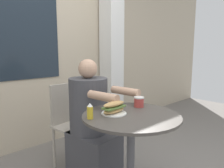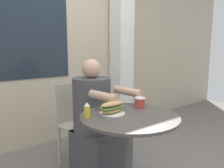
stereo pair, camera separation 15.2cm
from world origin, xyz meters
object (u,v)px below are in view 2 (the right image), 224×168
object	(u,v)px
seated_diner	(95,128)
condiment_bottle	(87,111)
diner_chair	(76,116)
cafe_table	(129,142)
drink_cup	(140,102)
sandwich_on_plate	(112,108)

from	to	relation	value
seated_diner	condiment_bottle	world-z (taller)	seated_diner
diner_chair	condiment_bottle	world-z (taller)	same
condiment_bottle	diner_chair	bearing A→B (deg)	67.52
cafe_table	drink_cup	bearing A→B (deg)	26.36
sandwich_on_plate	drink_cup	size ratio (longest dim) A/B	2.43
cafe_table	sandwich_on_plate	bearing A→B (deg)	128.63
seated_diner	condiment_bottle	size ratio (longest dim) A/B	10.31
drink_cup	condiment_bottle	bearing A→B (deg)	176.84
sandwich_on_plate	drink_cup	xyz separation A→B (m)	(0.28, 0.00, 0.00)
seated_diner	condiment_bottle	xyz separation A→B (m)	(-0.33, -0.42, 0.32)
seated_diner	drink_cup	world-z (taller)	seated_diner
diner_chair	condiment_bottle	distance (m)	0.88
seated_diner	sandwich_on_plate	world-z (taller)	seated_diner
drink_cup	diner_chair	bearing A→B (deg)	101.51
cafe_table	sandwich_on_plate	xyz separation A→B (m)	(-0.08, 0.10, 0.25)
diner_chair	drink_cup	bearing A→B (deg)	95.29
seated_diner	cafe_table	bearing A→B (deg)	77.86
cafe_table	drink_cup	xyz separation A→B (m)	(0.20, 0.10, 0.25)
drink_cup	sandwich_on_plate	bearing A→B (deg)	-179.54
seated_diner	drink_cup	distance (m)	0.56
cafe_table	condiment_bottle	size ratio (longest dim) A/B	6.88
seated_diner	sandwich_on_plate	size ratio (longest dim) A/B	5.61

